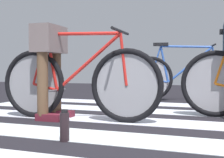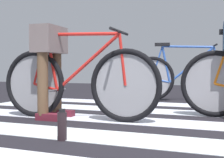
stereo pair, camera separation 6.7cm
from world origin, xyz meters
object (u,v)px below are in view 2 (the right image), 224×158
Objects in this scene: bicycle_3_of_3 at (184,77)px; water_bottle at (62,125)px; bicycle_1_of_3 at (77,82)px; cyclist_1_of_3 at (50,59)px.

water_bottle is at bearing -108.94° from bicycle_3_of_3.
bicycle_1_of_3 is 1.01× the size of bicycle_3_of_3.
bicycle_3_of_3 reaches higher than water_bottle.
cyclist_1_of_3 is at bearing 127.33° from water_bottle.
bicycle_3_of_3 is 7.50× the size of water_bottle.
cyclist_1_of_3 reaches higher than water_bottle.
bicycle_1_of_3 is 7.59× the size of water_bottle.
bicycle_3_of_3 is (1.07, 2.21, -0.24)m from cyclist_1_of_3.
bicycle_3_of_3 is 3.08m from water_bottle.
bicycle_1_of_3 is 0.94m from water_bottle.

